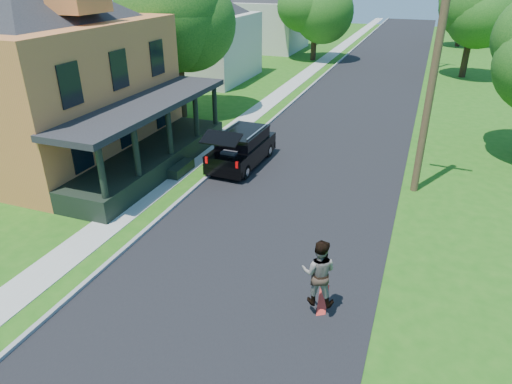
% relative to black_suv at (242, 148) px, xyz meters
% --- Properties ---
extents(ground, '(140.00, 140.00, 0.00)m').
position_rel_black_suv_xyz_m(ground, '(3.20, -7.90, -0.82)').
color(ground, '#1F5B12').
rests_on(ground, ground).
extents(street, '(8.00, 120.00, 0.02)m').
position_rel_black_suv_xyz_m(street, '(3.20, 12.10, -0.82)').
color(street, black).
rests_on(street, ground).
extents(curb, '(0.15, 120.00, 0.12)m').
position_rel_black_suv_xyz_m(curb, '(-0.85, 12.10, -0.82)').
color(curb, gray).
rests_on(curb, ground).
extents(sidewalk, '(1.30, 120.00, 0.03)m').
position_rel_black_suv_xyz_m(sidewalk, '(-2.40, 12.10, -0.82)').
color(sidewalk, '#999991').
rests_on(sidewalk, ground).
extents(front_walk, '(6.50, 1.20, 0.03)m').
position_rel_black_suv_xyz_m(front_walk, '(-6.30, -1.90, -0.82)').
color(front_walk, '#999991').
rests_on(front_walk, ground).
extents(main_house, '(15.56, 15.56, 10.10)m').
position_rel_black_suv_xyz_m(main_house, '(-9.60, -1.90, 4.10)').
color(main_house, '#DC7140').
rests_on(main_house, ground).
extents(neighbor_house_mid, '(12.78, 12.78, 8.30)m').
position_rel_black_suv_xyz_m(neighbor_house_mid, '(-10.30, 16.10, 3.37)').
color(neighbor_house_mid, beige).
rests_on(neighbor_house_mid, ground).
extents(neighbor_house_far, '(12.78, 12.78, 8.30)m').
position_rel_black_suv_xyz_m(neighbor_house_far, '(-10.30, 32.10, 3.37)').
color(neighbor_house_far, beige).
rests_on(neighbor_house_far, ground).
extents(black_suv, '(1.90, 4.67, 2.15)m').
position_rel_black_suv_xyz_m(black_suv, '(0.00, 0.00, 0.00)').
color(black_suv, black).
rests_on(black_suv, ground).
extents(skateboarder, '(0.98, 0.80, 1.86)m').
position_rel_black_suv_xyz_m(skateboarder, '(5.70, -8.74, 0.49)').
color(skateboarder, black).
rests_on(skateboarder, ground).
extents(skateboard, '(0.29, 0.74, 0.74)m').
position_rel_black_suv_xyz_m(skateboard, '(5.83, -8.56, -0.58)').
color(skateboard, red).
rests_on(skateboard, ground).
extents(tree_left_mid, '(6.37, 6.14, 9.17)m').
position_rel_black_suv_xyz_m(tree_left_mid, '(-6.43, 5.88, 5.11)').
color(tree_left_mid, black).
rests_on(tree_left_mid, ground).
extents(tree_left_far, '(6.25, 6.29, 8.14)m').
position_rel_black_suv_xyz_m(tree_left_far, '(-3.56, 27.43, 4.28)').
color(tree_left_far, black).
rests_on(tree_left_far, ground).
extents(tree_right_mid, '(5.91, 6.07, 8.32)m').
position_rel_black_suv_xyz_m(tree_right_mid, '(10.14, 24.22, 4.85)').
color(tree_right_mid, black).
rests_on(tree_right_mid, ground).
extents(utility_pole_near, '(1.83, 0.31, 9.31)m').
position_rel_black_suv_xyz_m(utility_pole_near, '(7.70, -0.01, 3.99)').
color(utility_pole_near, '#483821').
rests_on(utility_pole_near, ground).
extents(utility_pole_far, '(1.40, 0.59, 8.75)m').
position_rel_black_suv_xyz_m(utility_pole_far, '(7.70, 26.81, 3.68)').
color(utility_pole_far, '#483821').
rests_on(utility_pole_far, ground).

